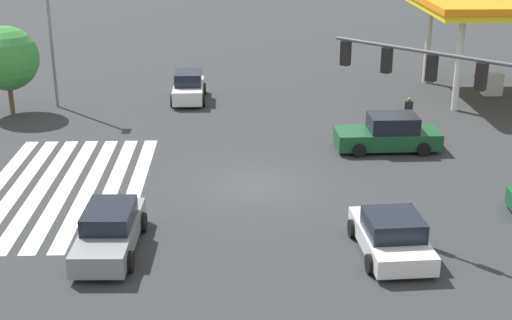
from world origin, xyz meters
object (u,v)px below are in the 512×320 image
(car_1, at_px, (188,87))
(street_light_pole_a, at_px, (48,10))
(car_5, at_px, (110,231))
(tree_corner_a, at_px, (6,58))
(car_2, at_px, (389,134))
(car_0, at_px, (391,235))
(traffic_signal_mast, at_px, (460,101))
(pedestrian, at_px, (409,111))

(car_1, relative_size, street_light_pole_a, 0.46)
(car_5, bearing_deg, tree_corner_a, -152.55)
(car_2, distance_m, tree_corner_a, 20.43)
(car_0, xyz_separation_m, car_5, (-0.56, -9.27, 0.05))
(car_2, relative_size, street_light_pole_a, 0.52)
(car_5, bearing_deg, street_light_pole_a, -160.28)
(traffic_signal_mast, distance_m, car_1, 21.95)
(street_light_pole_a, bearing_deg, traffic_signal_mast, 42.84)
(traffic_signal_mast, xyz_separation_m, car_2, (-10.32, 0.23, -4.43))
(car_0, xyz_separation_m, car_1, (-19.28, -7.73, 0.14))
(street_light_pole_a, height_order, tree_corner_a, street_light_pole_a)
(car_2, distance_m, pedestrian, 3.92)
(car_0, height_order, car_5, car_5)
(tree_corner_a, bearing_deg, traffic_signal_mast, 48.43)
(car_1, relative_size, car_5, 0.89)
(tree_corner_a, bearing_deg, car_0, 45.55)
(traffic_signal_mast, height_order, street_light_pole_a, street_light_pole_a)
(street_light_pole_a, bearing_deg, car_2, 65.30)
(car_2, xyz_separation_m, tree_corner_a, (-6.52, -19.23, 2.30))
(car_0, bearing_deg, car_5, 83.11)
(traffic_signal_mast, height_order, car_2, traffic_signal_mast)
(traffic_signal_mast, height_order, car_1, traffic_signal_mast)
(traffic_signal_mast, distance_m, tree_corner_a, 25.48)
(traffic_signal_mast, relative_size, pedestrian, 4.41)
(car_2, bearing_deg, car_0, 77.72)
(street_light_pole_a, bearing_deg, tree_corner_a, -57.66)
(car_2, bearing_deg, car_5, 39.76)
(car_0, xyz_separation_m, car_2, (-10.33, 2.05, 0.10))
(car_2, xyz_separation_m, street_light_pole_a, (-7.86, -17.10, 4.65))
(pedestrian, xyz_separation_m, street_light_pole_a, (-4.36, -18.85, 4.55))
(car_5, bearing_deg, pedestrian, 137.03)
(traffic_signal_mast, relative_size, tree_corner_a, 1.42)
(car_0, height_order, car_2, car_2)
(car_1, bearing_deg, car_2, 46.75)
(street_light_pole_a, bearing_deg, pedestrian, 76.98)
(car_5, bearing_deg, car_2, 132.37)
(traffic_signal_mast, xyz_separation_m, street_light_pole_a, (-18.19, -16.87, 0.22))
(car_0, bearing_deg, pedestrian, -18.81)
(street_light_pole_a, bearing_deg, car_1, 98.41)
(car_1, xyz_separation_m, car_5, (18.72, -1.54, -0.09))
(car_2, bearing_deg, street_light_pole_a, -25.72)
(pedestrian, distance_m, tree_corner_a, 21.30)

